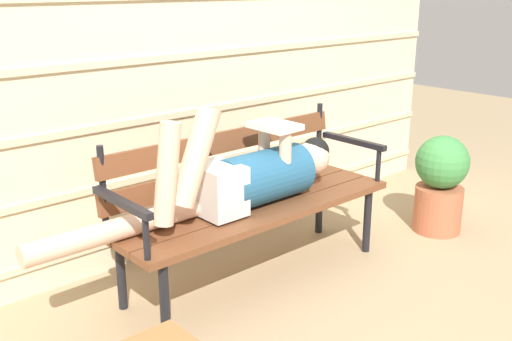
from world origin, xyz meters
TOP-DOWN VIEW (x-y plane):
  - ground_plane at (0.00, 0.00)m, footprint 12.00×12.00m
  - house_siding at (0.00, 0.71)m, footprint 4.47×0.08m
  - park_bench at (0.00, 0.15)m, footprint 1.59×0.50m
  - reclining_person at (-0.09, 0.08)m, footprint 1.72×0.27m
  - potted_plant at (1.28, -0.21)m, footprint 0.33×0.33m

SIDE VIEW (x-z plane):
  - ground_plane at x=0.00m, z-range 0.00..0.00m
  - potted_plant at x=1.28m, z-range 0.02..0.63m
  - park_bench at x=0.00m, z-range 0.05..0.87m
  - reclining_person at x=-0.09m, z-range 0.29..0.87m
  - house_siding at x=0.00m, z-range 0.00..2.25m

